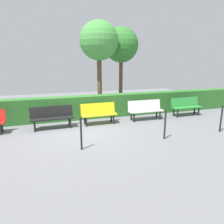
% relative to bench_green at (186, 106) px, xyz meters
% --- Properties ---
extents(ground_plane, '(19.40, 19.40, 0.00)m').
position_rel_bench_green_xyz_m(ground_plane, '(5.20, 0.66, -0.48)').
color(ground_plane, slate).
extents(bench_green, '(1.50, 0.47, 0.86)m').
position_rel_bench_green_xyz_m(bench_green, '(0.00, 0.00, 0.00)').
color(bench_green, '#2D8C38').
rests_on(bench_green, ground_plane).
extents(bench_white, '(1.56, 0.48, 0.86)m').
position_rel_bench_green_xyz_m(bench_white, '(2.19, 0.07, 0.00)').
color(bench_white, white).
rests_on(bench_white, ground_plane).
extents(bench_yellow, '(1.46, 0.47, 0.86)m').
position_rel_bench_green_xyz_m(bench_yellow, '(4.33, 0.06, -0.00)').
color(bench_yellow, yellow).
rests_on(bench_yellow, ground_plane).
extents(bench_black, '(1.64, 0.51, 0.86)m').
position_rel_bench_green_xyz_m(bench_black, '(6.20, 0.07, 0.00)').
color(bench_black, black).
rests_on(bench_black, ground_plane).
extents(hedge_row, '(15.40, 0.59, 1.04)m').
position_rel_bench_green_xyz_m(hedge_row, '(4.27, -0.98, 0.04)').
color(hedge_row, '#2D6B28').
rests_on(hedge_row, ground_plane).
extents(tree_near, '(1.90, 1.90, 4.36)m').
position_rel_bench_green_xyz_m(tree_near, '(2.22, -3.03, 2.90)').
color(tree_near, brown).
rests_on(tree_near, ground_plane).
extents(tree_mid, '(1.93, 1.93, 4.50)m').
position_rel_bench_green_xyz_m(tree_mid, '(3.68, -2.25, 3.01)').
color(tree_mid, brown).
rests_on(tree_mid, ground_plane).
extents(railing_post_near, '(0.06, 0.06, 1.00)m').
position_rel_bench_green_xyz_m(railing_post_near, '(0.29, 2.42, 0.02)').
color(railing_post_near, black).
rests_on(railing_post_near, ground_plane).
extents(railing_post_mid, '(0.06, 0.06, 1.00)m').
position_rel_bench_green_xyz_m(railing_post_mid, '(2.65, 2.42, 0.02)').
color(railing_post_mid, black).
rests_on(railing_post_mid, ground_plane).
extents(railing_post_far, '(0.06, 0.06, 1.00)m').
position_rel_bench_green_xyz_m(railing_post_far, '(5.47, 2.42, 0.02)').
color(railing_post_far, black).
rests_on(railing_post_far, ground_plane).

